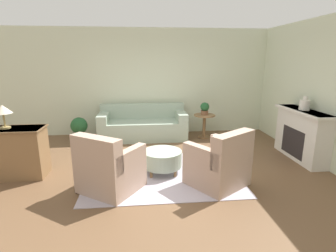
{
  "coord_description": "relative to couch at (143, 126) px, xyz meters",
  "views": [
    {
      "loc": [
        -0.35,
        -4.34,
        2.01
      ],
      "look_at": [
        0.15,
        0.55,
        0.75
      ],
      "focal_mm": 28.0,
      "sensor_mm": 36.0,
      "label": 1
    }
  ],
  "objects": [
    {
      "name": "armchair_left",
      "position": [
        -0.55,
        -2.8,
        0.04
      ],
      "size": [
        1.11,
        1.11,
        0.93
      ],
      "color": "tan",
      "rests_on": "rug"
    },
    {
      "name": "wall_back",
      "position": [
        0.33,
        0.56,
        1.08
      ],
      "size": [
        9.55,
        0.12,
        2.8
      ],
      "color": "beige",
      "rests_on": "ground_plane"
    },
    {
      "name": "fireplace",
      "position": [
        3.21,
        -1.79,
        0.22
      ],
      "size": [
        0.44,
        1.47,
        1.02
      ],
      "color": "silver",
      "rests_on": "ground_plane"
    },
    {
      "name": "ottoman_table",
      "position": [
        0.32,
        -2.21,
        -0.05
      ],
      "size": [
        0.7,
        0.7,
        0.4
      ],
      "color": "#9EB29E",
      "rests_on": "rug"
    },
    {
      "name": "table_lamp",
      "position": [
        -2.32,
        -2.1,
        0.86
      ],
      "size": [
        0.29,
        0.29,
        0.4
      ],
      "color": "tan",
      "rests_on": "dresser"
    },
    {
      "name": "side_table",
      "position": [
        1.59,
        -0.11,
        0.1
      ],
      "size": [
        0.55,
        0.55,
        0.61
      ],
      "color": "olive",
      "rests_on": "ground_plane"
    },
    {
      "name": "rug",
      "position": [
        0.33,
        -2.28,
        -0.32
      ],
      "size": [
        2.64,
        2.03,
        0.01
      ],
      "color": "#BCB2C1",
      "rests_on": "ground_plane"
    },
    {
      "name": "potted_plant_floor",
      "position": [
        -1.58,
        -0.14,
        0.04
      ],
      "size": [
        0.41,
        0.41,
        0.61
      ],
      "color": "brown",
      "rests_on": "ground_plane"
    },
    {
      "name": "couch",
      "position": [
        0.0,
        0.0,
        0.0
      ],
      "size": [
        2.21,
        0.91,
        0.86
      ],
      "color": "#9EB29E",
      "rests_on": "ground_plane"
    },
    {
      "name": "armchair_right",
      "position": [
        1.21,
        -2.8,
        0.04
      ],
      "size": [
        1.11,
        1.11,
        0.93
      ],
      "color": "tan",
      "rests_on": "rug"
    },
    {
      "name": "vase_mantel_near",
      "position": [
        3.19,
        -1.79,
        0.81
      ],
      "size": [
        0.2,
        0.2,
        0.28
      ],
      "color": "silver",
      "rests_on": "fireplace"
    },
    {
      "name": "potted_plant_on_side_table",
      "position": [
        1.59,
        -0.11,
        0.46
      ],
      "size": [
        0.23,
        0.23,
        0.32
      ],
      "color": "brown",
      "rests_on": "side_table"
    },
    {
      "name": "dresser",
      "position": [
        -2.32,
        -2.1,
        0.13
      ],
      "size": [
        1.22,
        0.53,
        0.87
      ],
      "color": "olive",
      "rests_on": "ground_plane"
    },
    {
      "name": "ground_plane",
      "position": [
        0.33,
        -2.28,
        -0.32
      ],
      "size": [
        16.0,
        16.0,
        0.0
      ],
      "primitive_type": "plane",
      "color": "brown"
    }
  ]
}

